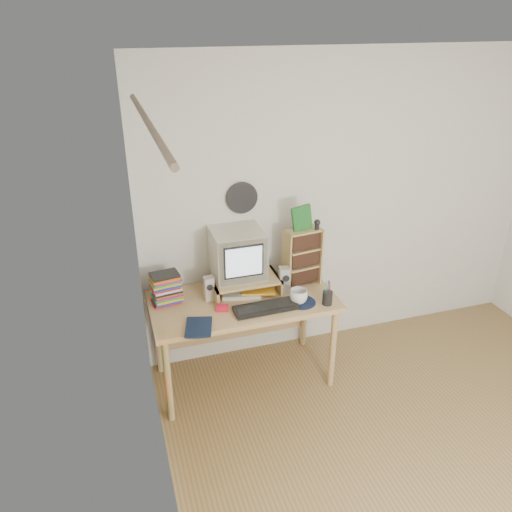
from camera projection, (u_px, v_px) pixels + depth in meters
floor at (457, 480)px, 3.20m from camera, size 3.50×3.50×0.00m
back_wall at (349, 207)px, 4.15m from camera, size 3.50×0.00×3.50m
left_wall at (170, 381)px, 2.19m from camera, size 0.00×3.50×3.50m
curtain at (166, 337)px, 2.65m from camera, size 0.00×2.20×2.20m
wall_disc at (242, 198)px, 3.81m from camera, size 0.25×0.02×0.25m
desk at (241, 310)px, 3.89m from camera, size 1.40×0.70×0.75m
monitor_riser at (245, 281)px, 3.84m from camera, size 0.52×0.30×0.12m
crt_monitor at (239, 255)px, 3.78m from camera, size 0.38×0.38×0.36m
speaker_left at (209, 288)px, 3.74m from camera, size 0.07×0.07×0.19m
speaker_right at (284, 279)px, 3.84m from camera, size 0.09×0.09×0.21m
keyboard at (266, 308)px, 3.64m from camera, size 0.48×0.17×0.03m
dvd_stack at (166, 286)px, 3.68m from camera, size 0.22×0.17×0.29m
cd_rack at (302, 256)px, 3.92m from camera, size 0.29×0.18×0.46m
mug at (299, 296)px, 3.71m from camera, size 0.14×0.14×0.11m
diary at (185, 326)px, 3.41m from camera, size 0.25×0.21×0.04m
mousepad at (301, 302)px, 3.74m from camera, size 0.26×0.26×0.00m
pen_cup at (328, 295)px, 3.68m from camera, size 0.09×0.09×0.15m
papers at (248, 290)px, 3.86m from camera, size 0.34×0.29×0.04m
red_box at (222, 308)px, 3.63m from camera, size 0.10×0.08×0.04m
game_box at (302, 218)px, 3.76m from camera, size 0.15×0.04×0.19m
webcam at (317, 224)px, 3.80m from camera, size 0.05×0.05×0.08m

